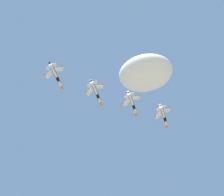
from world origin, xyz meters
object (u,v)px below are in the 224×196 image
at_px(fighter_jet_right_wing, 96,93).
at_px(fighter_jet_left_outer, 56,75).
at_px(fighter_jet_lead, 163,116).
at_px(fighter_jet_left_wing, 132,103).

bearing_deg(fighter_jet_right_wing, fighter_jet_left_outer, -136.43).
relative_size(fighter_jet_right_wing, fighter_jet_left_outer, 1.00).
bearing_deg(fighter_jet_lead, fighter_jet_right_wing, -137.95).
relative_size(fighter_jet_lead, fighter_jet_right_wing, 1.00).
bearing_deg(fighter_jet_lead, fighter_jet_left_outer, -137.41).
bearing_deg(fighter_jet_left_wing, fighter_jet_right_wing, -139.37).
distance_m(fighter_jet_lead, fighter_jet_left_outer, 59.97).
bearing_deg(fighter_jet_left_wing, fighter_jet_lead, 43.56).
xyz_separation_m(fighter_jet_left_wing, fighter_jet_right_wing, (-15.87, -12.11, -1.24)).
relative_size(fighter_jet_left_wing, fighter_jet_right_wing, 1.00).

